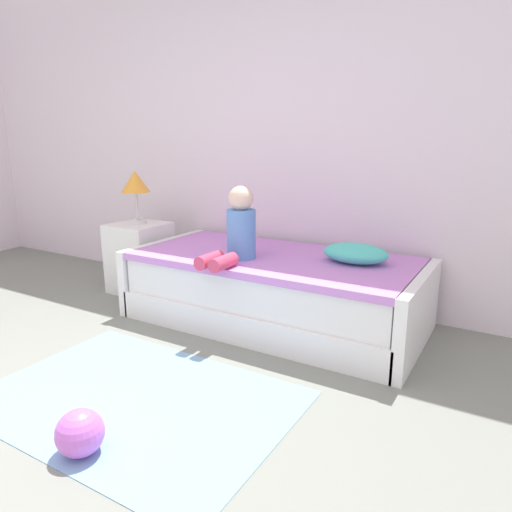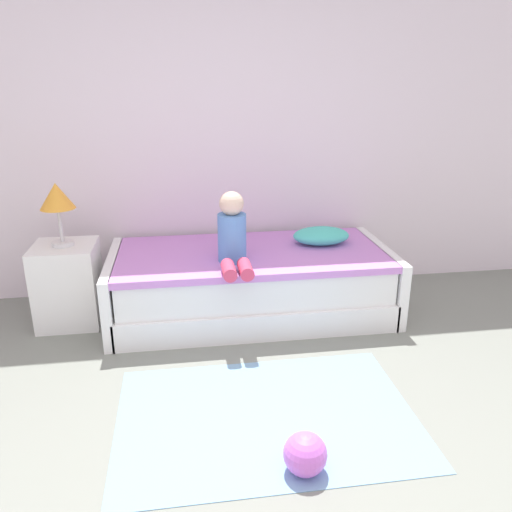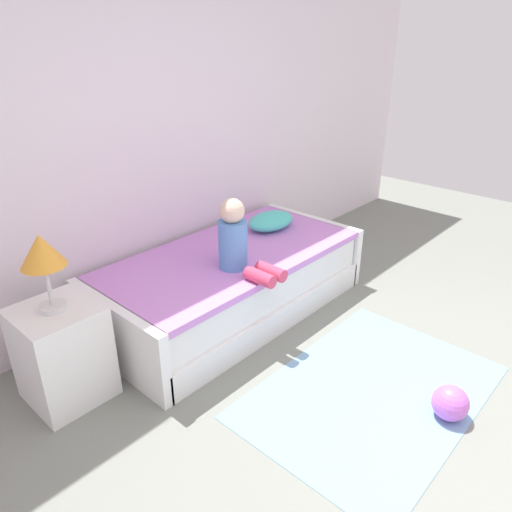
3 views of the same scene
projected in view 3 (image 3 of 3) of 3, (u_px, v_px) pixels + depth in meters
ground_plane at (474, 481)px, 2.35m from camera, size 9.20×9.20×0.00m
wall_rear at (134, 118)px, 3.32m from camera, size 7.20×0.10×2.90m
bed at (232, 282)px, 3.69m from camera, size 2.11×1.00×0.50m
nightstand at (63, 353)px, 2.79m from camera, size 0.44×0.44×0.60m
table_lamp at (42, 254)px, 2.52m from camera, size 0.24×0.24×0.45m
child_figure at (238, 242)px, 3.24m from camera, size 0.20×0.51×0.50m
pillow at (271, 221)px, 3.99m from camera, size 0.44×0.30×0.13m
toy_ball at (450, 403)px, 2.70m from camera, size 0.21×0.21×0.21m
area_rug at (371, 391)px, 2.93m from camera, size 1.60×1.10×0.01m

